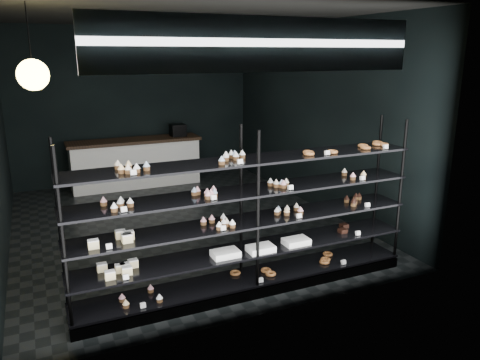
{
  "coord_description": "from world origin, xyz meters",
  "views": [
    {
      "loc": [
        -2.03,
        -6.91,
        2.67
      ],
      "look_at": [
        0.22,
        -1.9,
        1.17
      ],
      "focal_mm": 35.0,
      "sensor_mm": 36.0,
      "label": 1
    }
  ],
  "objects": [
    {
      "name": "service_counter",
      "position": [
        -0.14,
        2.5,
        0.5
      ],
      "size": [
        2.66,
        0.65,
        1.23
      ],
      "color": "silver",
      "rests_on": "room"
    },
    {
      "name": "signage",
      "position": [
        0.0,
        -2.93,
        2.75
      ],
      "size": [
        3.3,
        0.05,
        0.5
      ],
      "color": "#0D1D43",
      "rests_on": "room"
    },
    {
      "name": "display_shelf",
      "position": [
        0.06,
        -2.45,
        0.63
      ],
      "size": [
        4.0,
        0.5,
        1.91
      ],
      "color": "black",
      "rests_on": "room"
    },
    {
      "name": "room",
      "position": [
        0.0,
        0.0,
        1.6
      ],
      "size": [
        5.01,
        6.01,
        3.2
      ],
      "color": "black",
      "rests_on": "ground"
    },
    {
      "name": "pendant_lamp",
      "position": [
        -1.96,
        -1.43,
        2.45
      ],
      "size": [
        0.33,
        0.33,
        0.89
      ],
      "color": "black",
      "rests_on": "room"
    }
  ]
}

